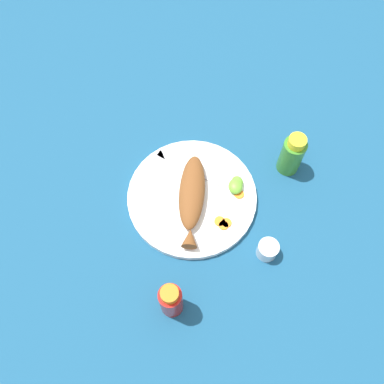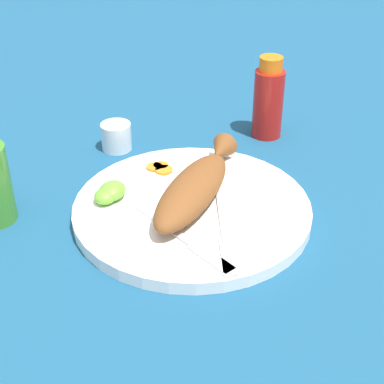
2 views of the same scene
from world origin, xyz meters
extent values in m
plane|color=navy|center=(0.00, 0.00, 0.00)|extent=(4.00, 4.00, 0.00)
cylinder|color=white|center=(0.00, 0.00, 0.01)|extent=(0.33, 0.33, 0.02)
ellipsoid|color=brown|center=(0.00, 0.00, 0.04)|extent=(0.21, 0.07, 0.04)
cone|color=brown|center=(-0.12, 0.00, 0.04)|extent=(0.05, 0.04, 0.04)
cube|color=silver|center=(0.01, 0.05, 0.02)|extent=(0.11, 0.05, 0.00)
cube|color=silver|center=(0.10, 0.08, 0.02)|extent=(0.07, 0.04, 0.00)
cube|color=silver|center=(0.06, -0.02, 0.02)|extent=(0.06, 0.11, 0.00)
cube|color=silver|center=(0.10, 0.06, 0.02)|extent=(0.05, 0.07, 0.00)
cylinder|color=orange|center=(-0.08, -0.08, 0.02)|extent=(0.02, 0.02, 0.00)
cylinder|color=orange|center=(-0.07, -0.07, 0.02)|extent=(0.03, 0.03, 0.00)
cylinder|color=orange|center=(-0.07, -0.09, 0.02)|extent=(0.02, 0.02, 0.00)
cylinder|color=orange|center=(0.01, -0.12, 0.02)|extent=(0.03, 0.03, 0.00)
ellipsoid|color=#6BB233|center=(0.02, -0.11, 0.03)|extent=(0.04, 0.04, 0.02)
ellipsoid|color=#6BB233|center=(0.04, -0.11, 0.03)|extent=(0.04, 0.03, 0.02)
cylinder|color=#B21914|center=(-0.28, 0.03, 0.06)|extent=(0.05, 0.05, 0.12)
cylinder|color=orange|center=(-0.28, 0.03, 0.13)|extent=(0.04, 0.04, 0.02)
cylinder|color=silver|center=(-0.14, -0.19, 0.02)|extent=(0.05, 0.05, 0.05)
cylinder|color=white|center=(-0.14, -0.19, 0.01)|extent=(0.04, 0.04, 0.02)
camera|label=1|loc=(-0.46, -0.02, 1.00)|focal=40.00mm
camera|label=2|loc=(0.63, 0.24, 0.47)|focal=55.00mm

